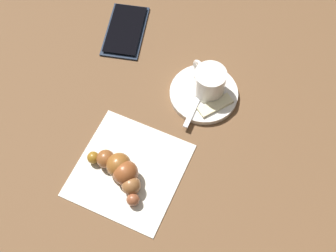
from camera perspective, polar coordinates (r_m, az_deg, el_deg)
ground_plane at (r=0.81m, az=-0.45°, el=0.69°), size 1.80×1.80×0.00m
saucer at (r=0.84m, az=4.56°, el=4.10°), size 0.13×0.13×0.01m
espresso_cup at (r=0.81m, az=5.24°, el=5.67°), size 0.06×0.08×0.05m
teaspoon at (r=0.83m, az=4.27°, el=4.41°), size 0.12×0.04×0.01m
sugar_packet at (r=0.82m, az=6.02°, el=2.62°), size 0.07×0.05×0.01m
napkin at (r=0.77m, az=-4.96°, el=-5.56°), size 0.21×0.21×0.00m
croissant at (r=0.75m, az=-6.18°, el=-5.59°), size 0.07×0.13×0.04m
cell_phone at (r=0.93m, az=-5.45°, el=12.02°), size 0.16×0.13×0.01m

